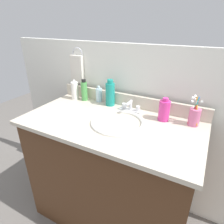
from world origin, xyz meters
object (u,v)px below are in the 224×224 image
at_px(bottle_lotion_white, 75,90).
at_px(cup_pink, 194,116).
at_px(hand_towel, 77,69).
at_px(bottle_gel_clear, 99,95).
at_px(faucet, 130,108).
at_px(bottle_toner_green, 84,91).
at_px(bottle_soap_pink, 164,110).
at_px(bottle_mouthwash_teal, 110,94).

relative_size(bottle_lotion_white, cup_pink, 0.90).
bearing_deg(bottle_lotion_white, hand_towel, 109.12).
xyz_separation_m(hand_towel, bottle_gel_clear, (0.23, -0.05, -0.16)).
relative_size(faucet, bottle_lotion_white, 0.95).
relative_size(hand_towel, bottle_lotion_white, 1.31).
xyz_separation_m(bottle_gel_clear, cup_pink, (0.70, -0.06, 0.01)).
height_order(faucet, bottle_toner_green, bottle_toner_green).
bearing_deg(bottle_soap_pink, hand_towel, 170.72).
bearing_deg(bottle_soap_pink, bottle_lotion_white, 177.57).
bearing_deg(hand_towel, faucet, -11.13).
bearing_deg(bottle_lotion_white, bottle_soap_pink, -2.43).
distance_m(faucet, bottle_soap_pink, 0.24).
bearing_deg(faucet, bottle_soap_pink, -5.19).
xyz_separation_m(bottle_mouthwash_teal, bottle_soap_pink, (0.42, -0.06, -0.02)).
relative_size(bottle_lotion_white, bottle_gel_clear, 1.35).
relative_size(bottle_soap_pink, bottle_gel_clear, 1.20).
distance_m(bottle_lotion_white, cup_pink, 0.90).
relative_size(bottle_toner_green, bottle_gel_clear, 1.36).
distance_m(hand_towel, bottle_gel_clear, 0.29).
bearing_deg(bottle_mouthwash_teal, bottle_toner_green, -177.82).
xyz_separation_m(faucet, bottle_soap_pink, (0.24, -0.02, 0.04)).
xyz_separation_m(bottle_lotion_white, bottle_soap_pink, (0.72, -0.03, -0.01)).
bearing_deg(bottle_mouthwash_teal, bottle_gel_clear, 168.47).
height_order(bottle_lotion_white, bottle_soap_pink, bottle_lotion_white).
relative_size(faucet, bottle_gel_clear, 1.28).
bearing_deg(bottle_toner_green, bottle_lotion_white, -169.00).
bearing_deg(bottle_gel_clear, bottle_toner_green, -164.64).
relative_size(bottle_soap_pink, cup_pink, 0.80).
distance_m(bottle_toner_green, cup_pink, 0.82).
bearing_deg(bottle_gel_clear, bottle_soap_pink, -8.42).
distance_m(faucet, bottle_lotion_white, 0.49).
height_order(bottle_toner_green, bottle_soap_pink, bottle_toner_green).
height_order(bottle_soap_pink, bottle_gel_clear, bottle_soap_pink).
height_order(bottle_mouthwash_teal, cup_pink, bottle_mouthwash_teal).
xyz_separation_m(faucet, cup_pink, (0.42, -0.00, 0.03)).
height_order(faucet, bottle_lotion_white, bottle_lotion_white).
bearing_deg(faucet, bottle_mouthwash_teal, 169.27).
xyz_separation_m(bottle_lotion_white, bottle_mouthwash_teal, (0.31, 0.02, 0.02)).
distance_m(hand_towel, bottle_soap_pink, 0.78).
height_order(bottle_lotion_white, bottle_gel_clear, bottle_lotion_white).
bearing_deg(cup_pink, bottle_mouthwash_teal, 176.61).
relative_size(faucet, bottle_soap_pink, 1.07).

